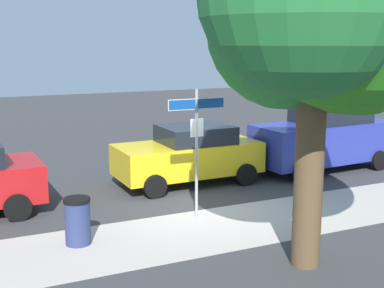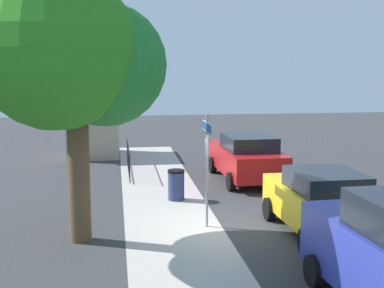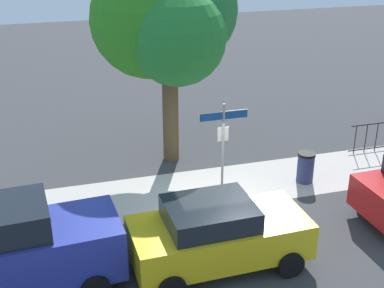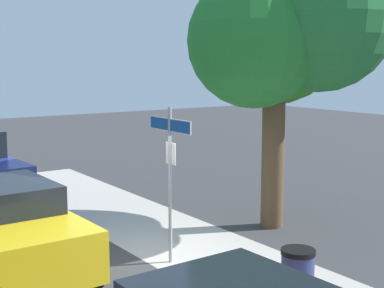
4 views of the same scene
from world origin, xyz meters
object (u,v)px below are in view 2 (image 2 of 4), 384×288
street_sign (207,150)px  utility_shed (94,129)px  car_yellow (322,202)px  car_red (247,157)px  shade_tree (65,51)px  trash_bin (176,185)px

street_sign → utility_shed: 12.11m
street_sign → car_yellow: 3.25m
car_red → utility_shed: 8.50m
car_yellow → car_red: size_ratio=0.92×
car_yellow → car_red: (6.50, 0.38, 0.01)m
utility_shed → street_sign: bearing=-163.7°
street_sign → car_red: bearing=-24.1°
car_red → car_yellow: bearing=-178.4°
car_yellow → utility_shed: (12.69, 6.19, 0.36)m
shade_tree → street_sign: bearing=-79.3°
car_yellow → utility_shed: utility_shed is taller
shade_tree → utility_shed: (12.26, -0.14, -3.44)m
street_sign → shade_tree: size_ratio=0.46×
car_yellow → utility_shed: 14.12m
street_sign → trash_bin: 3.38m
car_red → street_sign: bearing=154.1°
shade_tree → car_yellow: bearing=-93.9°
street_sign → car_red: street_sign is taller
shade_tree → car_red: (6.07, -5.95, -3.78)m
shade_tree → trash_bin: 6.29m
trash_bin → car_yellow: bearing=-140.7°
utility_shed → shade_tree: bearing=179.4°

